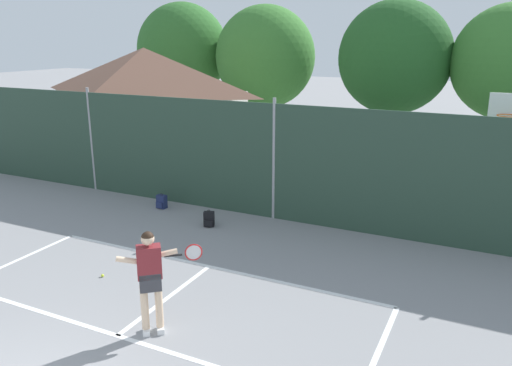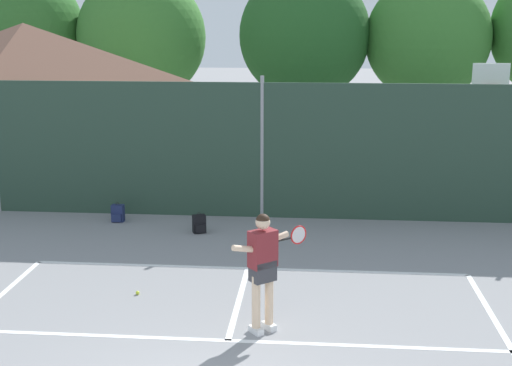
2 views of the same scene
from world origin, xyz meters
name	(u,v)px [view 2 (image 2 of 2)]	position (x,y,z in m)	size (l,w,h in m)	color
chainlink_fence	(262,151)	(0.00, 9.00, 1.60)	(26.09, 0.09, 3.35)	#284233
basketball_hoop	(488,113)	(5.56, 10.90, 2.31)	(0.90, 0.67, 3.55)	yellow
clubhouse_building	(29,98)	(-7.21, 12.87, 2.34)	(7.26, 4.78, 4.50)	silver
treeline_backdrop	(281,34)	(-0.16, 20.75, 4.04)	(26.20, 4.62, 6.79)	brown
tennis_player	(263,262)	(0.49, 2.84, 1.11)	(1.08, 1.04, 1.85)	silver
tennis_ball	(138,293)	(-1.77, 4.07, 0.03)	(0.07, 0.07, 0.07)	#CCE033
backpack_navy	(118,214)	(-3.32, 8.32, 0.19)	(0.29, 0.25, 0.46)	navy
backpack_black	(199,224)	(-1.29, 7.64, 0.19)	(0.33, 0.32, 0.46)	black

